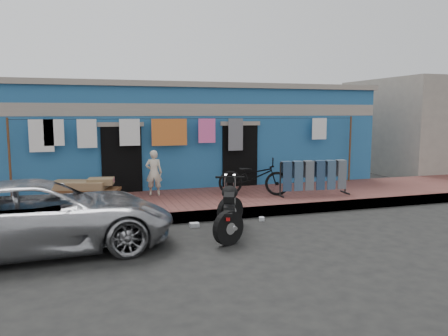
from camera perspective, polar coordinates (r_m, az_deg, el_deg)
ground at (r=8.86m, az=4.00°, el=-8.97°), size 80.00×80.00×0.00m
sidewalk at (r=11.59m, az=-1.51°, el=-4.44°), size 28.00×3.00×0.25m
curb at (r=10.24m, az=0.77°, el=-6.01°), size 28.00×0.10×0.25m
building at (r=15.24m, az=-5.76°, el=4.26°), size 12.20×5.20×3.36m
neighbor_right at (r=20.57m, az=25.89°, el=4.94°), size 6.00×5.00×3.80m
clothesline at (r=12.36m, az=-7.63°, el=4.14°), size 10.06×0.06×2.10m
car at (r=8.46m, az=-22.54°, el=-5.66°), size 4.83×2.43×1.33m
seated_person at (r=11.90m, az=-9.14°, el=-0.61°), size 0.50×0.39×1.23m
bicycle at (r=11.80m, az=3.90°, el=-0.59°), size 2.01×1.38×1.23m
motorcycle at (r=8.86m, az=0.70°, el=-5.19°), size 1.74×2.15×1.13m
charpoy at (r=11.46m, az=-17.51°, el=-2.83°), size 2.16×1.81×0.57m
jeans_rack at (r=12.09m, az=11.61°, el=-1.17°), size 2.08×0.75×0.96m
litter_a at (r=9.60m, az=-3.88°, el=-7.42°), size 0.20×0.16×0.09m
litter_b at (r=10.16m, az=4.94°, el=-6.63°), size 0.16×0.18×0.08m
litter_c at (r=9.57m, az=1.82°, el=-7.45°), size 0.25×0.27×0.09m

